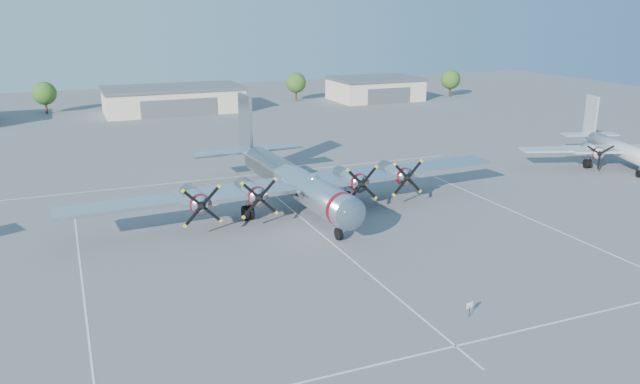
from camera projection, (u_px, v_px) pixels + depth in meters
name	position (u px, v px, depth m)	size (l,w,h in m)	color
ground	(324.00, 237.00, 60.00)	(260.00, 260.00, 0.00)	#58585A
parking_lines	(331.00, 243.00, 58.45)	(60.00, 50.08, 0.01)	silver
hangar_center	(173.00, 99.00, 131.84)	(28.60, 14.60, 5.40)	beige
hangar_east	(375.00, 88.00, 149.52)	(20.60, 14.60, 5.40)	beige
tree_west	(45.00, 93.00, 129.32)	(4.80, 4.80, 6.64)	#382619
tree_east	(296.00, 83.00, 147.81)	(4.80, 4.80, 6.64)	#382619
tree_far_east	(451.00, 79.00, 154.72)	(4.80, 4.80, 6.64)	#382619
main_bomber_b29	(291.00, 207.00, 69.05)	(48.79, 33.38, 10.79)	silver
twin_engine_east	(613.00, 166.00, 87.16)	(27.58, 19.83, 8.74)	#B1B1B6
info_placard	(470.00, 307.00, 44.13)	(0.59, 0.18, 1.14)	black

